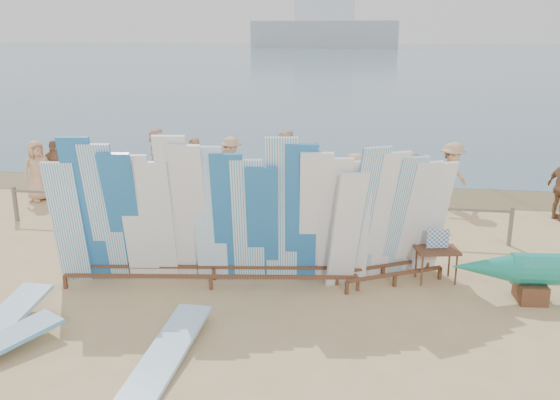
% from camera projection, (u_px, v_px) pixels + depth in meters
% --- Properties ---
extents(ground, '(160.00, 160.00, 0.00)m').
position_uv_depth(ground, '(217.00, 283.00, 11.38)').
color(ground, tan).
rests_on(ground, ground).
extents(ocean, '(320.00, 240.00, 0.02)m').
position_uv_depth(ocean, '(359.00, 54.00, 133.14)').
color(ocean, '#426276').
rests_on(ocean, ground).
extents(wet_sand_strip, '(40.00, 2.60, 0.01)m').
position_uv_depth(wet_sand_strip, '(275.00, 189.00, 18.22)').
color(wet_sand_strip, brown).
rests_on(wet_sand_strip, ground).
extents(distant_ship, '(45.00, 8.00, 14.00)m').
position_uv_depth(distant_ship, '(324.00, 30.00, 182.88)').
color(distant_ship, '#999EA3').
rests_on(distant_ship, ocean).
extents(fence, '(12.08, 0.08, 0.90)m').
position_uv_depth(fence, '(248.00, 207.00, 14.06)').
color(fence, '#6F6554').
rests_on(fence, ground).
extents(main_surfboard_rack, '(5.92, 1.42, 2.94)m').
position_uv_depth(main_surfboard_rack, '(210.00, 219.00, 10.94)').
color(main_surfboard_rack, brown).
rests_on(main_surfboard_rack, ground).
extents(side_surfboard_rack, '(2.38, 1.66, 2.74)m').
position_uv_depth(side_surfboard_rack, '(391.00, 222.00, 11.07)').
color(side_surfboard_rack, brown).
rests_on(side_surfboard_rack, ground).
extents(vendor_table, '(0.89, 0.70, 1.05)m').
position_uv_depth(vendor_table, '(436.00, 264.00, 11.36)').
color(vendor_table, brown).
rests_on(vendor_table, ground).
extents(flat_board_b, '(0.65, 2.72, 0.23)m').
position_uv_depth(flat_board_b, '(167.00, 359.00, 8.71)').
color(flat_board_b, '#98CBF3').
rests_on(flat_board_b, ground).
extents(beach_chair_left, '(0.63, 0.64, 0.78)m').
position_uv_depth(beach_chair_left, '(237.00, 215.00, 14.80)').
color(beach_chair_left, red).
rests_on(beach_chair_left, ground).
extents(beach_chair_right, '(0.59, 0.61, 0.86)m').
position_uv_depth(beach_chair_right, '(311.00, 210.00, 15.15)').
color(beach_chair_right, red).
rests_on(beach_chair_right, ground).
extents(stroller, '(0.70, 0.83, 0.98)m').
position_uv_depth(stroller, '(346.00, 206.00, 15.00)').
color(stroller, red).
rests_on(stroller, ground).
extents(beachgoer_3, '(0.90, 1.19, 1.71)m').
position_uv_depth(beachgoer_3, '(231.00, 165.00, 17.46)').
color(beachgoer_3, tan).
rests_on(beachgoer_3, ground).
extents(beachgoer_5, '(1.42, 1.72, 1.84)m').
position_uv_depth(beachgoer_5, '(287.00, 160.00, 17.91)').
color(beachgoer_5, beige).
rests_on(beachgoer_5, ground).
extents(beachgoer_0, '(0.84, 0.92, 1.73)m').
position_uv_depth(beachgoer_0, '(38.00, 171.00, 16.74)').
color(beachgoer_0, tan).
rests_on(beachgoer_0, ground).
extents(beachgoer_extra_1, '(1.05, 0.77, 1.65)m').
position_uv_depth(beachgoer_extra_1, '(56.00, 169.00, 17.19)').
color(beachgoer_extra_1, '#8C6042').
rests_on(beachgoer_extra_1, ground).
extents(beachgoer_11, '(0.70, 1.66, 1.74)m').
position_uv_depth(beachgoer_11, '(158.00, 155.00, 18.82)').
color(beachgoer_11, beige).
rests_on(beachgoer_11, ground).
extents(beachgoer_1, '(0.70, 0.73, 1.79)m').
position_uv_depth(beachgoer_1, '(194.00, 169.00, 16.77)').
color(beachgoer_1, '#8C6042').
rests_on(beachgoer_1, ground).
extents(beachgoer_2, '(0.80, 0.88, 1.66)m').
position_uv_depth(beachgoer_2, '(225.00, 179.00, 15.95)').
color(beachgoer_2, beige).
rests_on(beachgoer_2, ground).
extents(beachgoer_9, '(1.17, 1.19, 1.83)m').
position_uv_depth(beachgoer_9, '(451.00, 176.00, 15.91)').
color(beachgoer_9, tan).
rests_on(beachgoer_9, ground).
extents(beachgoer_8, '(0.65, 0.92, 1.71)m').
position_uv_depth(beachgoer_8, '(413.00, 186.00, 15.14)').
color(beachgoer_8, beige).
rests_on(beachgoer_8, ground).
extents(beachgoer_7, '(0.72, 0.65, 1.75)m').
position_uv_depth(beachgoer_7, '(314.00, 172.00, 16.49)').
color(beachgoer_7, '#8C6042').
rests_on(beachgoer_7, ground).
extents(beachgoer_4, '(0.73, 0.99, 1.54)m').
position_uv_depth(beachgoer_4, '(319.00, 178.00, 16.24)').
color(beachgoer_4, '#8C6042').
rests_on(beachgoer_4, ground).
extents(beachgoer_6, '(0.48, 0.95, 1.90)m').
position_uv_depth(beachgoer_6, '(356.00, 192.00, 14.20)').
color(beachgoer_6, tan).
rests_on(beachgoer_6, ground).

